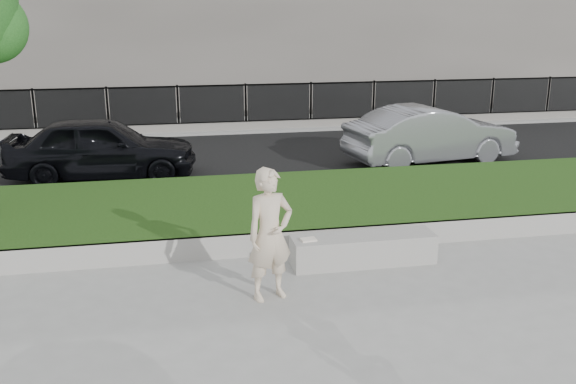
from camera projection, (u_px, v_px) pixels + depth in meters
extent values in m
plane|color=gray|center=(247.00, 283.00, 9.72)|extent=(90.00, 90.00, 0.00)
cube|color=black|center=(226.00, 211.00, 12.49)|extent=(34.00, 4.00, 0.40)
cube|color=#9A9790|center=(238.00, 246.00, 10.65)|extent=(34.00, 0.08, 0.40)
cube|color=black|center=(206.00, 157.00, 17.73)|extent=(34.00, 7.00, 0.04)
cube|color=gray|center=(196.00, 127.00, 21.95)|extent=(34.00, 3.00, 0.12)
cube|color=slate|center=(198.00, 127.00, 20.96)|extent=(32.00, 0.30, 0.24)
cube|color=black|center=(197.00, 108.00, 20.79)|extent=(32.00, 0.04, 1.50)
cube|color=black|center=(196.00, 86.00, 20.59)|extent=(32.00, 0.05, 0.05)
cube|color=black|center=(197.00, 123.00, 20.93)|extent=(32.00, 0.05, 0.05)
cube|color=#9A9790|center=(363.00, 249.00, 10.40)|extent=(2.34, 0.59, 0.48)
imported|color=beige|center=(270.00, 235.00, 8.97)|extent=(0.81, 0.65, 1.91)
cube|color=white|center=(308.00, 240.00, 10.11)|extent=(0.26, 0.20, 0.03)
imported|color=black|center=(102.00, 148.00, 15.28)|extent=(4.52, 2.04, 1.51)
imported|color=gray|center=(431.00, 135.00, 16.86)|extent=(4.73, 2.33, 1.49)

